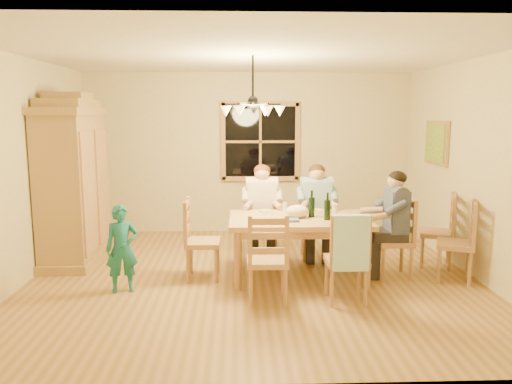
{
  "coord_description": "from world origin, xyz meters",
  "views": [
    {
      "loc": [
        -0.18,
        -5.99,
        2.03
      ],
      "look_at": [
        0.04,
        0.1,
        1.06
      ],
      "focal_mm": 35.0,
      "sensor_mm": 36.0,
      "label": 1
    }
  ],
  "objects_px": {
    "armoire": "(73,185)",
    "adult_plaid_man": "(316,200)",
    "adult_slate_man": "(395,211)",
    "dining_table": "(299,226)",
    "chandelier": "(253,109)",
    "chair_far_left": "(262,238)",
    "chair_far_right": "(316,238)",
    "wine_bottle_a": "(312,204)",
    "wine_bottle_b": "(327,206)",
    "adult_woman": "(262,200)",
    "child": "(122,249)",
    "chair_spare_front": "(454,256)",
    "chair_spare_back": "(436,244)",
    "chair_near_left": "(267,275)",
    "chair_near_right": "(346,274)",
    "chair_end_right": "(393,253)",
    "chair_end_left": "(203,254)"
  },
  "relations": [
    {
      "from": "adult_plaid_man",
      "to": "child",
      "type": "distance_m",
      "value": 2.72
    },
    {
      "from": "adult_slate_man",
      "to": "wine_bottle_b",
      "type": "distance_m",
      "value": 0.87
    },
    {
      "from": "chair_near_right",
      "to": "adult_slate_man",
      "type": "relative_size",
      "value": 1.13
    },
    {
      "from": "chair_far_right",
      "to": "chair_far_left",
      "type": "bearing_deg",
      "value": 0.0
    },
    {
      "from": "chair_far_right",
      "to": "chair_end_right",
      "type": "distance_m",
      "value": 1.17
    },
    {
      "from": "adult_plaid_man",
      "to": "chair_spare_front",
      "type": "distance_m",
      "value": 1.91
    },
    {
      "from": "armoire",
      "to": "chair_spare_front",
      "type": "height_order",
      "value": "armoire"
    },
    {
      "from": "chandelier",
      "to": "adult_plaid_man",
      "type": "bearing_deg",
      "value": 40.78
    },
    {
      "from": "armoire",
      "to": "adult_plaid_man",
      "type": "distance_m",
      "value": 3.33
    },
    {
      "from": "wine_bottle_a",
      "to": "chair_spare_front",
      "type": "height_order",
      "value": "wine_bottle_a"
    },
    {
      "from": "dining_table",
      "to": "chair_far_right",
      "type": "xyz_separation_m",
      "value": [
        0.34,
        0.8,
        -0.35
      ]
    },
    {
      "from": "adult_slate_man",
      "to": "wine_bottle_a",
      "type": "relative_size",
      "value": 2.65
    },
    {
      "from": "dining_table",
      "to": "adult_plaid_man",
      "type": "relative_size",
      "value": 1.96
    },
    {
      "from": "child",
      "to": "chandelier",
      "type": "bearing_deg",
      "value": 0.97
    },
    {
      "from": "chair_far_right",
      "to": "chair_spare_back",
      "type": "relative_size",
      "value": 1.0
    },
    {
      "from": "chair_far_right",
      "to": "chair_near_left",
      "type": "xyz_separation_m",
      "value": [
        -0.77,
        -1.6,
        0.0
      ]
    },
    {
      "from": "chair_near_left",
      "to": "wine_bottle_b",
      "type": "bearing_deg",
      "value": 41.71
    },
    {
      "from": "adult_plaid_man",
      "to": "adult_woman",
      "type": "bearing_deg",
      "value": 0.0
    },
    {
      "from": "chair_near_left",
      "to": "chair_near_right",
      "type": "height_order",
      "value": "same"
    },
    {
      "from": "child",
      "to": "chair_spare_back",
      "type": "relative_size",
      "value": 1.02
    },
    {
      "from": "chair_far_right",
      "to": "wine_bottle_a",
      "type": "xyz_separation_m",
      "value": [
        -0.18,
        -0.75,
        0.62
      ]
    },
    {
      "from": "chair_near_right",
      "to": "wine_bottle_b",
      "type": "bearing_deg",
      "value": 98.64
    },
    {
      "from": "adult_woman",
      "to": "chair_near_left",
      "type": "bearing_deg",
      "value": 90.0
    },
    {
      "from": "chair_far_right",
      "to": "adult_slate_man",
      "type": "relative_size",
      "value": 1.13
    },
    {
      "from": "chair_far_left",
      "to": "chair_far_right",
      "type": "height_order",
      "value": "same"
    },
    {
      "from": "child",
      "to": "adult_woman",
      "type": "bearing_deg",
      "value": 21.33
    },
    {
      "from": "adult_slate_man",
      "to": "dining_table",
      "type": "bearing_deg",
      "value": 90.0
    },
    {
      "from": "chair_far_left",
      "to": "chair_near_left",
      "type": "relative_size",
      "value": 1.0
    },
    {
      "from": "armoire",
      "to": "chair_end_left",
      "type": "xyz_separation_m",
      "value": [
        1.8,
        -0.82,
        -0.75
      ]
    },
    {
      "from": "chair_end_left",
      "to": "child",
      "type": "xyz_separation_m",
      "value": [
        -0.89,
        -0.43,
        0.2
      ]
    },
    {
      "from": "adult_plaid_man",
      "to": "chair_spare_back",
      "type": "height_order",
      "value": "adult_plaid_man"
    },
    {
      "from": "chair_far_left",
      "to": "chair_end_right",
      "type": "distance_m",
      "value": 1.8
    },
    {
      "from": "chandelier",
      "to": "adult_woman",
      "type": "height_order",
      "value": "chandelier"
    },
    {
      "from": "chair_near_left",
      "to": "chair_spare_back",
      "type": "height_order",
      "value": "same"
    },
    {
      "from": "adult_plaid_man",
      "to": "armoire",
      "type": "bearing_deg",
      "value": 0.09
    },
    {
      "from": "chandelier",
      "to": "chair_far_left",
      "type": "bearing_deg",
      "value": 79.38
    },
    {
      "from": "dining_table",
      "to": "chair_near_left",
      "type": "relative_size",
      "value": 1.73
    },
    {
      "from": "armoire",
      "to": "wine_bottle_a",
      "type": "distance_m",
      "value": 3.24
    },
    {
      "from": "wine_bottle_b",
      "to": "adult_woman",
      "type": "bearing_deg",
      "value": 127.95
    },
    {
      "from": "child",
      "to": "chair_near_left",
      "type": "bearing_deg",
      "value": -28.38
    },
    {
      "from": "chandelier",
      "to": "adult_woman",
      "type": "bearing_deg",
      "value": 79.38
    },
    {
      "from": "dining_table",
      "to": "wine_bottle_b",
      "type": "xyz_separation_m",
      "value": [
        0.32,
        -0.14,
        0.27
      ]
    },
    {
      "from": "chair_far_right",
      "to": "armoire",
      "type": "bearing_deg",
      "value": 0.09
    },
    {
      "from": "chandelier",
      "to": "chair_end_right",
      "type": "distance_m",
      "value": 2.49
    },
    {
      "from": "armoire",
      "to": "chair_far_left",
      "type": "relative_size",
      "value": 2.32
    },
    {
      "from": "chair_end_right",
      "to": "child",
      "type": "distance_m",
      "value": 3.28
    },
    {
      "from": "armoire",
      "to": "chair_end_left",
      "type": "distance_m",
      "value": 2.12
    },
    {
      "from": "chair_end_left",
      "to": "chair_end_right",
      "type": "distance_m",
      "value": 2.36
    },
    {
      "from": "dining_table",
      "to": "chair_near_right",
      "type": "height_order",
      "value": "chair_near_right"
    },
    {
      "from": "chandelier",
      "to": "chair_near_right",
      "type": "distance_m",
      "value": 2.19
    }
  ]
}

